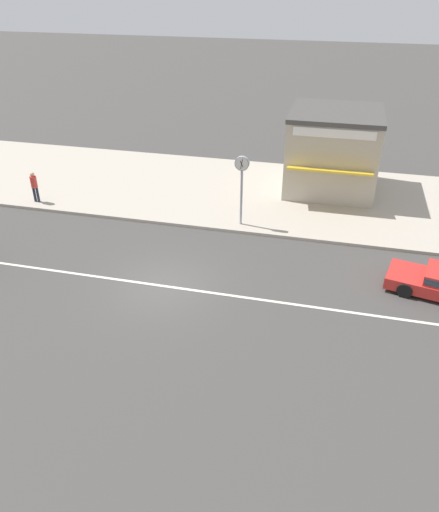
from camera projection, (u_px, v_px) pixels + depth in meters
The scene contains 6 objects.
ground_plane at pixel (162, 286), 20.35m from camera, with size 160.00×160.00×0.00m, color #423F3D.
lane_centre_stripe at pixel (162, 286), 20.35m from camera, with size 50.40×0.14×0.01m, color silver.
kerb_strip at pixel (222, 190), 28.93m from camera, with size 68.00×10.00×0.15m, color #ADA393.
street_clock at pixel (242, 174), 23.60m from camera, with size 0.69×0.22×3.50m.
pedestrian_mid_kerb at pixel (34, 185), 26.80m from camera, with size 0.34×0.34×1.69m.
shopfront_corner_warung at pixel (333, 150), 27.89m from camera, with size 4.95×5.84×4.44m.
Camera 1 is at (6.35, -15.92, 11.29)m, focal length 35.00 mm.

